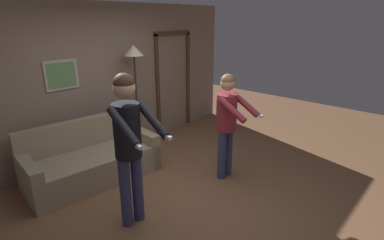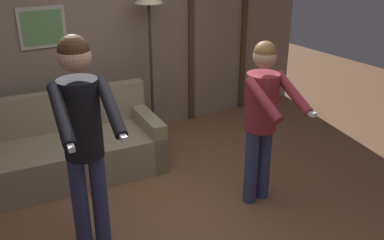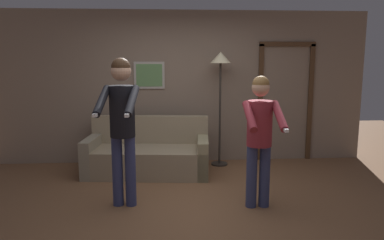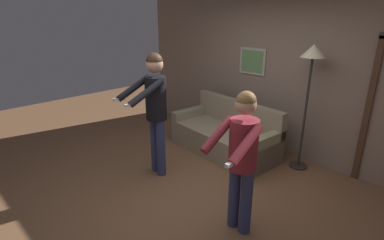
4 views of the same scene
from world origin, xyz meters
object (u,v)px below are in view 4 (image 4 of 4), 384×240
(torchiere_lamp, at_px, (311,66))
(person_standing_right, at_px, (242,152))
(person_standing_left, at_px, (155,103))
(couch, at_px, (225,136))

(torchiere_lamp, height_order, person_standing_right, torchiere_lamp)
(torchiere_lamp, xyz_separation_m, person_standing_right, (0.21, -1.86, -0.64))
(torchiere_lamp, relative_size, person_standing_left, 1.05)
(couch, distance_m, person_standing_right, 2.14)
(person_standing_right, bearing_deg, couch, 133.69)
(torchiere_lamp, relative_size, person_standing_right, 1.19)
(couch, xyz_separation_m, person_standing_right, (1.41, -1.47, 0.68))
(couch, bearing_deg, person_standing_left, -99.74)
(couch, distance_m, torchiere_lamp, 1.82)
(couch, distance_m, person_standing_left, 1.58)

